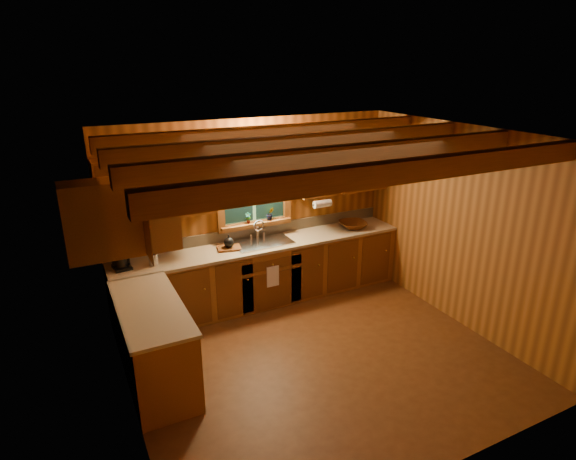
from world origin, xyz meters
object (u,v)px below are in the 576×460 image
(sink, at_px, (263,246))
(cutting_board, at_px, (229,248))
(coffee_maker, at_px, (120,254))
(wicker_basket, at_px, (353,225))

(sink, xyz_separation_m, cutting_board, (-0.50, -0.01, 0.06))
(coffee_maker, relative_size, wicker_basket, 0.87)
(sink, height_order, wicker_basket, sink)
(cutting_board, distance_m, wicker_basket, 1.99)
(sink, bearing_deg, coffee_maker, 179.59)
(coffee_maker, bearing_deg, wicker_basket, -7.36)
(sink, relative_size, wicker_basket, 2.00)
(cutting_board, bearing_deg, wicker_basket, 10.73)
(cutting_board, xyz_separation_m, wicker_basket, (1.99, -0.04, 0.04))
(cutting_board, bearing_deg, coffee_maker, -169.11)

